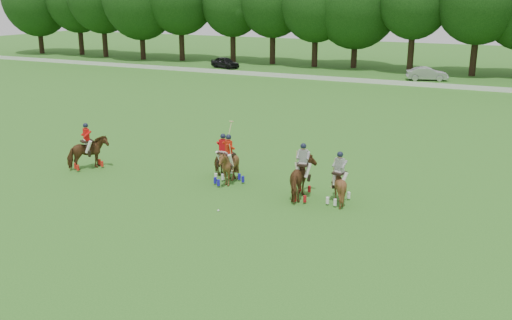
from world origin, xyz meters
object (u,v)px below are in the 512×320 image
at_px(polo_red_a, 88,152).
at_px(polo_stripe_a, 303,178).
at_px(polo_stripe_b, 339,185).
at_px(polo_ball, 218,211).
at_px(polo_red_c, 229,166).
at_px(car_left, 225,63).
at_px(car_mid, 427,74).
at_px(polo_red_b, 223,162).

relative_size(polo_red_a, polo_stripe_a, 0.97).
distance_m(polo_stripe_b, polo_ball, 5.22).
bearing_deg(polo_stripe_a, polo_red_c, 175.34).
bearing_deg(polo_stripe_b, car_left, 124.45).
xyz_separation_m(polo_red_a, polo_ball, (8.84, -2.35, -0.83)).
relative_size(polo_red_c, polo_stripe_a, 0.97).
relative_size(car_mid, polo_red_a, 1.72).
relative_size(polo_stripe_a, polo_stripe_b, 1.10).
height_order(car_mid, polo_stripe_a, polo_stripe_a).
xyz_separation_m(polo_red_b, polo_stripe_b, (6.07, -0.91, 0.04)).
bearing_deg(polo_red_c, polo_stripe_a, -4.66).
bearing_deg(polo_stripe_b, polo_red_c, 178.33).
distance_m(polo_red_b, polo_stripe_a, 4.61).
bearing_deg(car_left, polo_red_c, -132.05).
height_order(car_mid, polo_stripe_b, polo_stripe_b).
bearing_deg(polo_ball, polo_red_a, 165.13).
xyz_separation_m(car_mid, polo_red_b, (-3.37, -37.41, 0.09)).
distance_m(polo_red_b, polo_ball, 4.56).
xyz_separation_m(polo_red_a, polo_stripe_b, (12.95, 0.78, -0.07)).
distance_m(car_left, polo_red_b, 42.52).
distance_m(polo_red_a, polo_stripe_a, 11.38).
distance_m(polo_red_c, polo_stripe_a, 3.79).
height_order(polo_stripe_a, polo_ball, polo_stripe_a).
distance_m(car_left, polo_stripe_a, 45.72).
bearing_deg(polo_red_c, car_left, 118.73).
xyz_separation_m(polo_red_c, polo_ball, (1.26, -3.29, -0.83)).
xyz_separation_m(polo_stripe_a, polo_ball, (-2.52, -2.98, -0.87)).
distance_m(car_left, polo_ball, 47.02).
bearing_deg(polo_ball, polo_red_b, 115.85).
relative_size(polo_red_c, polo_ball, 26.59).
relative_size(polo_red_b, polo_ball, 30.33).
bearing_deg(polo_red_c, polo_red_a, -172.92).
bearing_deg(polo_stripe_b, car_mid, 94.03).
bearing_deg(polo_red_a, polo_red_c, 7.08).
height_order(car_left, polo_red_a, polo_red_a).
xyz_separation_m(polo_red_a, polo_red_c, (7.59, 0.94, -0.00)).
xyz_separation_m(car_left, polo_stripe_b, (26.29, -38.32, 0.15)).
bearing_deg(polo_red_b, polo_ball, -64.15).
bearing_deg(car_left, polo_stripe_b, -126.33).
distance_m(car_mid, polo_stripe_a, 38.49).
distance_m(car_mid, polo_red_c, 38.26).
distance_m(polo_red_a, polo_stripe_b, 12.98).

